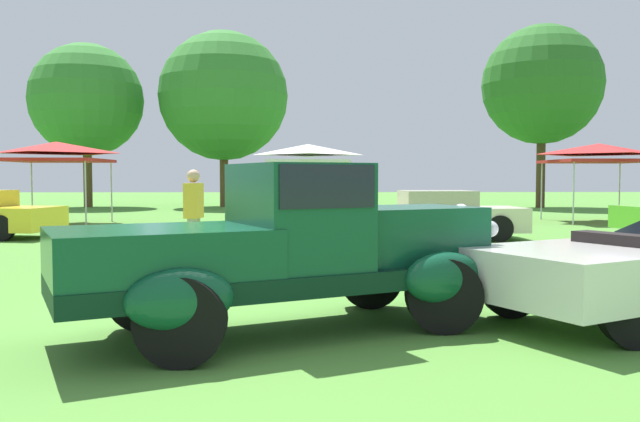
{
  "coord_description": "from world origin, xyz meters",
  "views": [
    {
      "loc": [
        0.57,
        -6.73,
        1.57
      ],
      "look_at": [
        0.8,
        2.85,
        1.07
      ],
      "focal_mm": 37.24,
      "sensor_mm": 36.0,
      "label": 1
    }
  ],
  "objects_px": {
    "feature_pickup_truck": "(290,246)",
    "canopy_tent_left_field": "(56,150)",
    "canopy_tent_center_field": "(308,152)",
    "canopy_tent_right_field": "(599,152)",
    "show_car_cream": "(442,215)",
    "spectator_near_truck": "(194,215)"
  },
  "relations": [
    {
      "from": "feature_pickup_truck",
      "to": "canopy_tent_left_field",
      "type": "bearing_deg",
      "value": 117.49
    },
    {
      "from": "canopy_tent_left_field",
      "to": "canopy_tent_center_field",
      "type": "height_order",
      "value": "same"
    },
    {
      "from": "canopy_tent_left_field",
      "to": "canopy_tent_right_field",
      "type": "height_order",
      "value": "same"
    },
    {
      "from": "canopy_tent_left_field",
      "to": "canopy_tent_center_field",
      "type": "distance_m",
      "value": 8.37
    },
    {
      "from": "canopy_tent_left_field",
      "to": "canopy_tent_right_field",
      "type": "distance_m",
      "value": 18.25
    },
    {
      "from": "canopy_tent_right_field",
      "to": "canopy_tent_center_field",
      "type": "bearing_deg",
      "value": 175.45
    },
    {
      "from": "show_car_cream",
      "to": "canopy_tent_center_field",
      "type": "height_order",
      "value": "canopy_tent_center_field"
    },
    {
      "from": "canopy_tent_center_field",
      "to": "canopy_tent_right_field",
      "type": "relative_size",
      "value": 0.88
    },
    {
      "from": "spectator_near_truck",
      "to": "show_car_cream",
      "type": "bearing_deg",
      "value": 43.67
    },
    {
      "from": "canopy_tent_center_field",
      "to": "feature_pickup_truck",
      "type": "bearing_deg",
      "value": -90.99
    },
    {
      "from": "canopy_tent_center_field",
      "to": "spectator_near_truck",
      "type": "bearing_deg",
      "value": -99.63
    },
    {
      "from": "feature_pickup_truck",
      "to": "canopy_tent_right_field",
      "type": "relative_size",
      "value": 1.45
    },
    {
      "from": "spectator_near_truck",
      "to": "canopy_tent_left_field",
      "type": "height_order",
      "value": "canopy_tent_left_field"
    },
    {
      "from": "spectator_near_truck",
      "to": "feature_pickup_truck",
      "type": "bearing_deg",
      "value": -69.81
    },
    {
      "from": "feature_pickup_truck",
      "to": "canopy_tent_right_field",
      "type": "xyz_separation_m",
      "value": [
        10.29,
        15.98,
        1.56
      ]
    },
    {
      "from": "canopy_tent_left_field",
      "to": "canopy_tent_center_field",
      "type": "bearing_deg",
      "value": 10.38
    },
    {
      "from": "canopy_tent_center_field",
      "to": "canopy_tent_right_field",
      "type": "bearing_deg",
      "value": -4.55
    },
    {
      "from": "canopy_tent_right_field",
      "to": "show_car_cream",
      "type": "bearing_deg",
      "value": -137.56
    },
    {
      "from": "show_car_cream",
      "to": "spectator_near_truck",
      "type": "distance_m",
      "value": 7.4
    },
    {
      "from": "canopy_tent_right_field",
      "to": "spectator_near_truck",
      "type": "bearing_deg",
      "value": -137.0
    },
    {
      "from": "feature_pickup_truck",
      "to": "canopy_tent_right_field",
      "type": "distance_m",
      "value": 19.07
    },
    {
      "from": "spectator_near_truck",
      "to": "canopy_tent_right_field",
      "type": "distance_m",
      "value": 16.53
    }
  ]
}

